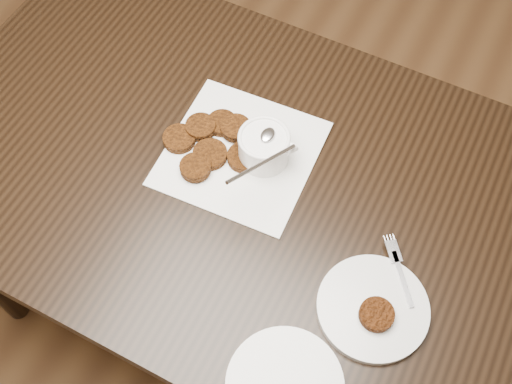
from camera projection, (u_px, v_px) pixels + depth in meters
floor at (197, 339)px, 1.82m from camera, size 4.00×4.00×0.00m
table at (229, 245)px, 1.56m from camera, size 1.28×0.82×0.75m
napkin at (241, 153)px, 1.24m from camera, size 0.31×0.31×0.00m
sauce_ramekin at (264, 137)px, 1.18m from camera, size 0.18×0.18×0.14m
patty_cluster at (211, 143)px, 1.24m from camera, size 0.24×0.24×0.02m
plate_with_patty at (373, 306)px, 1.07m from camera, size 0.28×0.28×0.03m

